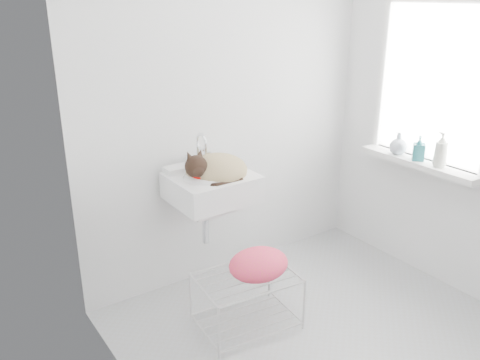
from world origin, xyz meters
TOP-DOWN VIEW (x-y plane):
  - floor at (0.00, 0.00)m, footprint 2.20×2.00m
  - back_wall at (0.00, 1.00)m, footprint 2.20×0.02m
  - right_wall at (1.10, 0.00)m, footprint 0.02×2.00m
  - left_wall at (-1.10, 0.00)m, footprint 0.02×2.00m
  - window_glass at (1.09, 0.20)m, footprint 0.01×0.80m
  - window_frame at (1.07, 0.20)m, footprint 0.04×0.90m
  - windowsill at (1.01, 0.20)m, footprint 0.16×0.88m
  - sink at (-0.30, 0.74)m, footprint 0.51×0.44m
  - faucet at (-0.30, 0.92)m, footprint 0.18×0.13m
  - cat at (-0.29, 0.72)m, footprint 0.45×0.40m
  - wire_rack at (-0.32, 0.33)m, footprint 0.60×0.45m
  - towel at (-0.26, 0.29)m, footprint 0.38×0.27m
  - bottle_a at (1.00, 0.04)m, footprint 0.09×0.09m
  - bottle_b at (1.00, 0.20)m, footprint 0.11×0.11m
  - bottle_c at (1.00, 0.37)m, footprint 0.17×0.17m

SIDE VIEW (x-z plane):
  - floor at x=0.00m, z-range -0.01..0.01m
  - wire_rack at x=-0.32m, z-range -0.02..0.32m
  - towel at x=-0.26m, z-range 0.29..0.45m
  - windowsill at x=1.01m, z-range 0.81..0.85m
  - sink at x=-0.30m, z-range 0.75..0.95m
  - bottle_a at x=1.00m, z-range 0.75..0.95m
  - bottle_b at x=1.00m, z-range 0.77..0.93m
  - bottle_c at x=1.00m, z-range 0.77..0.93m
  - cat at x=-0.29m, z-range 0.76..1.02m
  - faucet at x=-0.30m, z-range 0.90..1.08m
  - back_wall at x=0.00m, z-range 0.00..2.50m
  - right_wall at x=1.10m, z-range 0.00..2.50m
  - left_wall at x=-1.10m, z-range 0.00..2.50m
  - window_glass at x=1.09m, z-range 0.85..1.85m
  - window_frame at x=1.07m, z-range 0.80..1.90m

